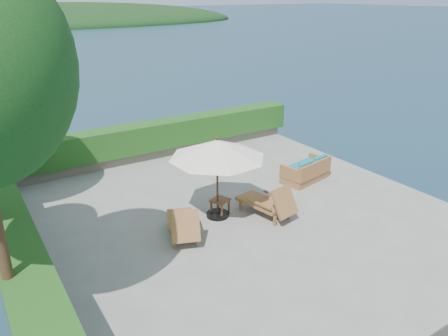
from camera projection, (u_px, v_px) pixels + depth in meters
ground at (230, 214)px, 12.55m from camera, size 12.00×12.00×0.00m
foundation at (230, 260)px, 13.12m from camera, size 12.00×12.00×3.00m
ocean at (230, 299)px, 13.67m from camera, size 600.00×600.00×0.00m
offshore_island at (52, 24)px, 135.83m from camera, size 126.00×57.60×12.60m
planter_wall_far at (151, 152)px, 16.87m from camera, size 12.00×0.60×0.36m
planter_wall_left at (19, 271)px, 9.70m from camera, size 0.60×12.00×0.36m
hedge_far at (150, 136)px, 16.62m from camera, size 12.40×0.90×1.00m
hedge_left at (14, 245)px, 9.45m from camera, size 0.90×12.40×1.00m
patio_umbrella at (217, 150)px, 11.69m from camera, size 3.32×3.32×2.38m
lounge_left at (183, 223)px, 11.22m from camera, size 1.27×1.85×0.99m
lounge_right at (269, 202)px, 12.30m from camera, size 1.06×1.88×1.02m
side_table at (220, 202)px, 12.37m from camera, size 0.61×0.61×0.49m
wicker_loveseat at (306, 172)px, 14.68m from camera, size 1.85×1.20×0.84m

